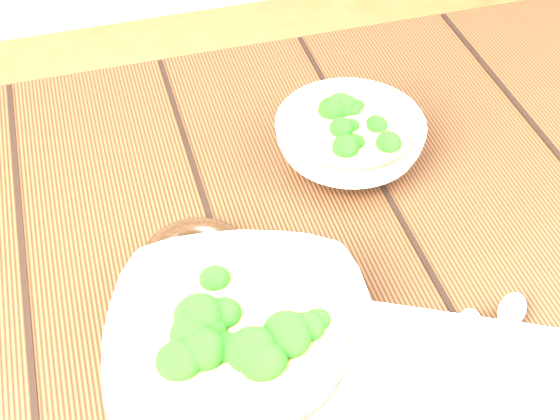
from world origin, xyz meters
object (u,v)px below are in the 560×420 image
at_px(table, 251,340).
at_px(trivet, 197,261).
at_px(napkin, 465,390).
at_px(soup_bowl_back, 349,139).
at_px(soup_bowl_front, 242,346).

distance_m(table, trivet, 0.14).
relative_size(trivet, napkin, 0.58).
relative_size(soup_bowl_back, trivet, 1.81).
height_order(trivet, napkin, trivet).
xyz_separation_m(soup_bowl_front, napkin, (0.18, -0.08, -0.03)).
bearing_deg(trivet, soup_bowl_front, -82.98).
relative_size(soup_bowl_front, napkin, 1.47).
height_order(soup_bowl_front, trivet, soup_bowl_front).
xyz_separation_m(table, soup_bowl_back, (0.16, 0.14, 0.15)).
bearing_deg(napkin, soup_bowl_back, 115.53).
distance_m(soup_bowl_front, napkin, 0.20).
bearing_deg(table, soup_bowl_front, -106.77).
xyz_separation_m(trivet, napkin, (0.20, -0.21, -0.01)).
height_order(table, napkin, napkin).
relative_size(table, trivet, 10.55).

